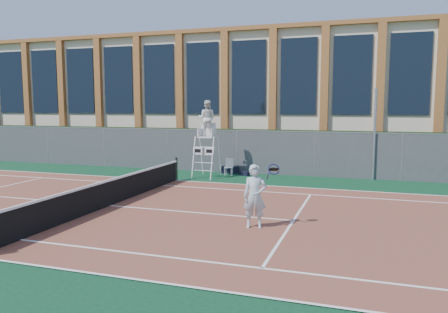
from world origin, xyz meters
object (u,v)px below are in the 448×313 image
(steel_pole, at_px, (374,135))
(umpire_chair, at_px, (207,120))
(plastic_chair, at_px, (229,165))
(tennis_player, at_px, (255,196))

(steel_pole, xyz_separation_m, umpire_chair, (-7.76, -1.65, 0.64))
(steel_pole, height_order, plastic_chair, steel_pole)
(umpire_chair, xyz_separation_m, plastic_chair, (0.90, 0.75, -2.26))
(plastic_chair, height_order, tennis_player, tennis_player)
(tennis_player, bearing_deg, umpire_chair, 118.82)
(steel_pole, relative_size, umpire_chair, 1.13)
(umpire_chair, xyz_separation_m, tennis_player, (4.49, -8.15, -1.84))
(tennis_player, bearing_deg, plastic_chair, 111.95)
(plastic_chair, distance_m, tennis_player, 9.61)
(steel_pole, relative_size, plastic_chair, 4.92)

